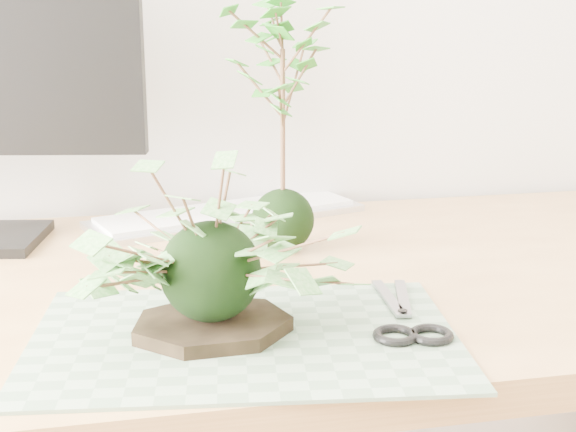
# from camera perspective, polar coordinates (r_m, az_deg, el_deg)

# --- Properties ---
(desk) EXTENTS (1.60, 0.70, 0.74)m
(desk) POSITION_cam_1_polar(r_m,az_deg,el_deg) (1.08, -0.43, -8.44)
(desk) COLOR tan
(desk) RESTS_ON ground_plane
(cutting_mat) EXTENTS (0.48, 0.35, 0.00)m
(cutting_mat) POSITION_cam_1_polar(r_m,az_deg,el_deg) (0.85, -3.11, -8.57)
(cutting_mat) COLOR #5A775C
(cutting_mat) RESTS_ON desk
(stone_dish) EXTENTS (0.18, 0.18, 0.01)m
(stone_dish) POSITION_cam_1_polar(r_m,az_deg,el_deg) (0.85, -5.42, -7.76)
(stone_dish) COLOR black
(stone_dish) RESTS_ON cutting_mat
(ivy_kokedama) EXTENTS (0.35, 0.35, 0.21)m
(ivy_kokedama) POSITION_cam_1_polar(r_m,az_deg,el_deg) (0.82, -5.61, -0.65)
(ivy_kokedama) COLOR black
(ivy_kokedama) RESTS_ON stone_dish
(maple_kokedama) EXTENTS (0.24, 0.24, 0.37)m
(maple_kokedama) POSITION_cam_1_polar(r_m,az_deg,el_deg) (1.10, -0.39, 10.67)
(maple_kokedama) COLOR black
(maple_kokedama) RESTS_ON desk
(keyboard) EXTENTS (0.47, 0.26, 0.02)m
(keyboard) POSITION_cam_1_polar(r_m,az_deg,el_deg) (1.31, -4.30, 0.13)
(keyboard) COLOR #BABABE
(keyboard) RESTS_ON desk
(scissors) EXTENTS (0.09, 0.19, 0.01)m
(scissors) POSITION_cam_1_polar(r_m,az_deg,el_deg) (0.87, 8.89, -7.73)
(scissors) COLOR gray
(scissors) RESTS_ON cutting_mat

